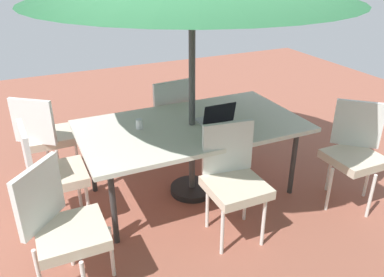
% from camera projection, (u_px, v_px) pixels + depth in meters
% --- Properties ---
extents(ground_plane, '(10.00, 10.00, 0.02)m').
position_uv_depth(ground_plane, '(192.00, 192.00, 4.01)').
color(ground_plane, '#935442').
extents(dining_table, '(2.10, 1.16, 0.75)m').
position_uv_depth(dining_table, '(192.00, 129.00, 3.69)').
color(dining_table, silver).
rests_on(dining_table, ground_plane).
extents(chair_north, '(0.48, 0.49, 0.98)m').
position_uv_depth(chair_north, '(233.00, 177.00, 3.20)').
color(chair_north, beige).
rests_on(chair_north, ground_plane).
extents(chair_northwest, '(0.59, 0.59, 0.98)m').
position_uv_depth(chair_northwest, '(355.00, 150.00, 3.64)').
color(chair_northwest, beige).
rests_on(chair_northwest, ground_plane).
extents(chair_southeast, '(0.58, 0.58, 0.98)m').
position_uv_depth(chair_southeast, '(45.00, 134.00, 3.94)').
color(chair_southeast, beige).
rests_on(chair_southeast, ground_plane).
extents(chair_east, '(0.47, 0.46, 0.98)m').
position_uv_depth(chair_east, '(50.00, 171.00, 3.29)').
color(chair_east, beige).
rests_on(chair_east, ground_plane).
extents(chair_northeast, '(0.59, 0.59, 0.98)m').
position_uv_depth(chair_northeast, '(63.00, 225.00, 2.64)').
color(chair_northeast, beige).
rests_on(chair_northeast, ground_plane).
extents(chair_south, '(0.47, 0.48, 0.98)m').
position_uv_depth(chair_south, '(167.00, 114.00, 4.43)').
color(chair_south, beige).
rests_on(chair_south, ground_plane).
extents(laptop, '(0.32, 0.25, 0.21)m').
position_uv_depth(laptop, '(216.00, 118.00, 3.69)').
color(laptop, '#B7B7BC').
rests_on(laptop, dining_table).
extents(cup, '(0.06, 0.06, 0.09)m').
position_uv_depth(cup, '(139.00, 124.00, 3.56)').
color(cup, white).
rests_on(cup, dining_table).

